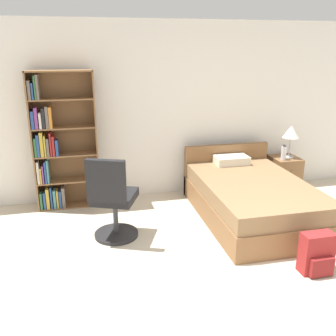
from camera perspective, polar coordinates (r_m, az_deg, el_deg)
ground_plane at (r=3.49m, az=16.77°, el=-22.41°), size 14.00×14.00×0.00m
wall_back at (r=5.76m, az=2.15°, el=8.77°), size 9.00×0.06×2.60m
bookshelf at (r=5.42m, az=-16.56°, el=3.41°), size 0.87×0.26×1.93m
bed at (r=5.20m, az=12.49°, el=-4.43°), size 1.34×2.09×0.78m
office_chair at (r=4.45m, az=-8.46°, el=-4.99°), size 0.64×0.69×1.06m
nightstand at (r=6.34m, az=17.24°, el=-0.77°), size 0.42×0.48×0.54m
table_lamp at (r=6.17m, az=18.25°, el=5.09°), size 0.25×0.25×0.52m
water_bottle at (r=6.09m, az=17.21°, el=2.21°), size 0.08×0.08×0.24m
backpack_red at (r=4.20m, az=21.75°, el=-12.10°), size 0.33×0.22×0.43m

